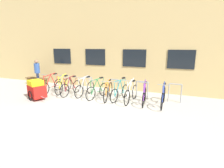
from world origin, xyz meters
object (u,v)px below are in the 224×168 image
(bicycle_orange, at_px, (108,91))
(backpack, at_px, (36,86))
(bicycle_teal, at_px, (120,92))
(person_by_bench, at_px, (37,71))
(bicycle_white, at_px, (131,93))
(bicycle_yellow, at_px, (64,85))
(bicycle_blue, at_px, (163,97))
(bicycle_silver, at_px, (85,88))
(bike_trailer, at_px, (37,89))
(bicycle_red, at_px, (52,86))
(bicycle_maroon, at_px, (71,88))
(bicycle_green, at_px, (97,90))
(wooden_bench, at_px, (37,80))
(bicycle_purple, at_px, (144,96))

(bicycle_orange, distance_m, backpack, 4.59)
(bicycle_teal, bearing_deg, person_by_bench, 174.02)
(bicycle_white, distance_m, bicycle_yellow, 3.87)
(bicycle_white, bearing_deg, bicycle_blue, -1.04)
(bicycle_orange, height_order, person_by_bench, person_by_bench)
(bicycle_silver, bearing_deg, backpack, -179.59)
(bicycle_teal, relative_size, person_by_bench, 0.97)
(bicycle_orange, bearing_deg, bike_trailer, -159.00)
(bicycle_red, bearing_deg, bicycle_silver, 3.60)
(bicycle_maroon, bearing_deg, bicycle_green, -0.15)
(bicycle_green, distance_m, bicycle_yellow, 2.17)
(bicycle_maroon, xyz_separation_m, bicycle_silver, (0.77, 0.13, -0.01))
(bicycle_orange, relative_size, wooden_bench, 1.06)
(bicycle_green, height_order, bicycle_silver, bicycle_silver)
(bicycle_green, bearing_deg, person_by_bench, 170.93)
(bicycle_teal, relative_size, bicycle_yellow, 0.97)
(bicycle_green, bearing_deg, wooden_bench, 166.90)
(bicycle_blue, bearing_deg, bicycle_teal, 176.39)
(bicycle_green, relative_size, bicycle_silver, 1.01)
(bicycle_purple, xyz_separation_m, bicycle_silver, (-3.09, 0.14, 0.00))
(bicycle_maroon, bearing_deg, bike_trailer, -132.01)
(bicycle_white, relative_size, bicycle_yellow, 1.04)
(wooden_bench, height_order, person_by_bench, person_by_bench)
(bicycle_blue, bearing_deg, bicycle_red, 179.93)
(bicycle_white, relative_size, backpack, 4.03)
(bicycle_purple, height_order, bicycle_silver, bicycle_purple)
(bicycle_white, bearing_deg, person_by_bench, 173.66)
(bike_trailer, bearing_deg, bicycle_green, 24.71)
(bicycle_green, distance_m, bicycle_blue, 3.12)
(bicycle_blue, distance_m, bike_trailer, 5.90)
(bicycle_teal, relative_size, bicycle_orange, 0.95)
(bicycle_teal, relative_size, bike_trailer, 1.14)
(bicycle_blue, bearing_deg, bicycle_silver, 178.02)
(bicycle_purple, distance_m, backpack, 6.34)
(bicycle_orange, bearing_deg, bicycle_purple, -0.73)
(bicycle_maroon, height_order, backpack, bicycle_maroon)
(bike_trailer, distance_m, wooden_bench, 3.34)
(bicycle_purple, height_order, bicycle_yellow, bicycle_purple)
(bike_trailer, bearing_deg, bicycle_yellow, 71.15)
(bicycle_teal, distance_m, bike_trailer, 4.02)
(bicycle_yellow, relative_size, person_by_bench, 1.00)
(bicycle_teal, height_order, bicycle_purple, bicycle_purple)
(bicycle_teal, height_order, bicycle_blue, same)
(bicycle_silver, relative_size, bicycle_yellow, 0.96)
(bicycle_green, distance_m, bicycle_red, 2.81)
(bicycle_yellow, xyz_separation_m, person_by_bench, (-2.28, 0.49, 0.58))
(bicycle_blue, height_order, bicycle_yellow, bicycle_yellow)
(bicycle_purple, relative_size, bicycle_yellow, 0.95)
(wooden_bench, bearing_deg, bike_trailer, -45.56)
(bicycle_purple, bearing_deg, bike_trailer, -166.28)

